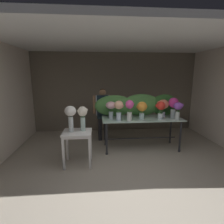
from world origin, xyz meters
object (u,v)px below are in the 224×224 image
object	(u,v)px
display_table_glass	(142,123)
side_table_white	(77,137)
vase_magenta_hydrangea	(173,105)
vase_sunset_lilies	(142,108)
vase_scarlet_carnations	(161,108)
vase_violet_roses	(178,108)
vase_peach_snapdragons	(119,109)
vase_cream_lisianthus_tall	(83,116)
vase_blush_freesia	(111,107)
florist	(103,109)
vase_fuchsia_peonies	(130,109)
vase_coral_ranunculus	(163,106)
vase_white_roses_tall	(70,115)

from	to	relation	value
display_table_glass	side_table_white	world-z (taller)	display_table_glass
vase_magenta_hydrangea	display_table_glass	bearing A→B (deg)	-179.79
vase_sunset_lilies	vase_scarlet_carnations	size ratio (longest dim) A/B	0.99
vase_scarlet_carnations	vase_violet_roses	size ratio (longest dim) A/B	1.02
vase_peach_snapdragons	vase_cream_lisianthus_tall	xyz separation A→B (m)	(-0.87, -0.47, -0.06)
vase_violet_roses	vase_blush_freesia	bearing A→B (deg)	171.85
florist	side_table_white	bearing A→B (deg)	-112.65
vase_sunset_lilies	side_table_white	bearing A→B (deg)	-159.07
side_table_white	vase_scarlet_carnations	xyz separation A→B (m)	(2.10, 0.59, 0.51)
vase_peach_snapdragons	florist	bearing A→B (deg)	111.62
vase_sunset_lilies	vase_cream_lisianthus_tall	bearing A→B (deg)	-159.29
display_table_glass	florist	size ratio (longest dim) A/B	1.33
display_table_glass	vase_magenta_hydrangea	size ratio (longest dim) A/B	3.94
vase_sunset_lilies	vase_magenta_hydrangea	world-z (taller)	vase_magenta_hydrangea
side_table_white	vase_blush_freesia	xyz separation A→B (m)	(0.81, 0.71, 0.52)
display_table_glass	vase_scarlet_carnations	distance (m)	0.64
vase_blush_freesia	vase_magenta_hydrangea	distance (m)	1.70
vase_violet_roses	vase_magenta_hydrangea	world-z (taller)	vase_magenta_hydrangea
florist	vase_peach_snapdragons	world-z (taller)	florist
vase_violet_roses	vase_scarlet_carnations	bearing A→B (deg)	164.26
vase_fuchsia_peonies	vase_peach_snapdragons	bearing A→B (deg)	164.62
florist	vase_coral_ranunculus	distance (m)	1.77
side_table_white	vase_sunset_lilies	size ratio (longest dim) A/B	1.69
vase_magenta_hydrangea	vase_cream_lisianthus_tall	xyz separation A→B (m)	(-2.38, -0.69, -0.09)
vase_magenta_hydrangea	vase_cream_lisianthus_tall	size ratio (longest dim) A/B	0.97
florist	vase_violet_roses	distance (m)	2.15
vase_coral_ranunculus	vase_white_roses_tall	xyz separation A→B (m)	(-2.37, -0.81, -0.04)
side_table_white	vase_sunset_lilies	xyz separation A→B (m)	(1.61, 0.62, 0.50)
vase_peach_snapdragons	vase_coral_ranunculus	bearing A→B (deg)	12.96
side_table_white	vase_white_roses_tall	size ratio (longest dim) A/B	1.35
vase_blush_freesia	vase_coral_ranunculus	world-z (taller)	vase_coral_ranunculus
side_table_white	vase_white_roses_tall	xyz separation A→B (m)	(-0.13, -0.00, 0.50)
vase_peach_snapdragons	vase_white_roses_tall	world-z (taller)	vase_peach_snapdragons
vase_coral_ranunculus	vase_violet_roses	xyz separation A→B (m)	(0.27, -0.34, -0.02)
vase_cream_lisianthus_tall	vase_peach_snapdragons	bearing A→B (deg)	28.14
vase_coral_ranunculus	vase_magenta_hydrangea	size ratio (longest dim) A/B	0.89
vase_cream_lisianthus_tall	vase_scarlet_carnations	bearing A→B (deg)	15.12
florist	vase_peach_snapdragons	distance (m)	1.05
vase_scarlet_carnations	vase_violet_roses	xyz separation A→B (m)	(0.41, -0.12, 0.01)
vase_peach_snapdragons	vase_magenta_hydrangea	xyz separation A→B (m)	(1.51, 0.22, 0.03)
vase_fuchsia_peonies	vase_coral_ranunculus	xyz separation A→B (m)	(0.99, 0.36, 0.01)
vase_fuchsia_peonies	vase_white_roses_tall	distance (m)	1.45
vase_white_roses_tall	vase_cream_lisianthus_tall	size ratio (longest dim) A/B	1.04
vase_white_roses_tall	vase_fuchsia_peonies	bearing A→B (deg)	18.10
vase_scarlet_carnations	vase_cream_lisianthus_tall	bearing A→B (deg)	-164.88
vase_fuchsia_peonies	vase_scarlet_carnations	size ratio (longest dim) A/B	1.14
vase_peach_snapdragons	vase_scarlet_carnations	size ratio (longest dim) A/B	1.09
vase_peach_snapdragons	vase_white_roses_tall	size ratio (longest dim) A/B	0.88
florist	vase_magenta_hydrangea	size ratio (longest dim) A/B	2.97
display_table_glass	vase_peach_snapdragons	xyz separation A→B (m)	(-0.65, -0.22, 0.45)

